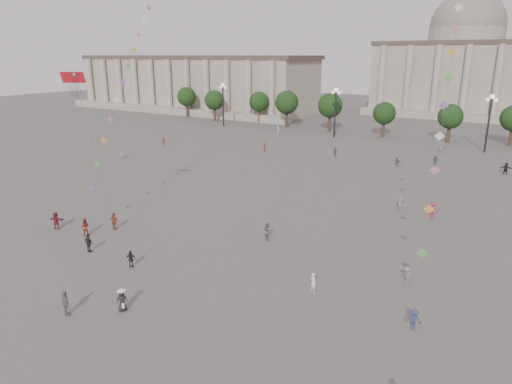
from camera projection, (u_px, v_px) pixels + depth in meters
The scene contains 30 objects.
ground at pixel (157, 286), 35.75m from camera, with size 360.00×360.00×0.00m, color #4F4C4A.
hall_west at pixel (192, 83), 147.70m from camera, with size 84.00×26.22×17.20m.
hall_central at pixel (462, 66), 136.03m from camera, with size 48.30×34.30×35.50m.
tree_row at pixel (415, 113), 97.21m from camera, with size 137.12×5.12×8.00m.
lamp_post_far_west at pixel (223, 97), 113.29m from camera, with size 2.00×0.90×10.65m.
lamp_post_mid_west at pixel (335, 103), 97.88m from camera, with size 2.00×0.90×10.65m.
lamp_post_mid_east at pixel (490, 112), 82.47m from camera, with size 2.00×0.90×10.65m.
person_crowd_0 at pixel (435, 160), 74.67m from camera, with size 0.91×0.38×1.56m, color navy.
person_crowd_1 at pixel (122, 153), 79.58m from camera, with size 0.90×0.70×1.85m, color silver.
person_crowd_2 at pixel (163, 142), 89.55m from camera, with size 1.21×0.69×1.87m, color #9E2B3D.
person_crowd_4 at pixel (441, 148), 84.00m from camera, with size 1.71×0.55×1.85m, color silver.
person_crowd_6 at pixel (407, 276), 35.70m from camera, with size 0.98×0.56×1.52m, color slate.
person_crowd_7 at pixel (400, 204), 52.75m from camera, with size 1.43×0.46×1.54m, color silver.
person_crowd_8 at pixel (432, 211), 50.04m from camera, with size 1.24×0.71×1.92m, color #9A2A3F.
person_crowd_9 at pixel (506, 168), 68.79m from camera, with size 1.69×0.54×1.82m, color black.
person_crowd_10 at pixel (278, 131), 102.47m from camera, with size 0.71×0.46×1.94m, color silver.
person_crowd_12 at pixel (397, 161), 74.18m from camera, with size 1.37×0.44×1.48m, color slate.
person_crowd_13 at pixel (313, 283), 34.58m from camera, with size 0.57×0.38×1.57m, color white.
person_crowd_16 at pixel (335, 152), 80.47m from camera, with size 1.00×0.42×1.71m, color #5C5D61.
person_crowd_17 at pixel (265, 147), 84.91m from camera, with size 1.14×0.66×1.77m, color #A02B34.
person_crowd_19 at pixel (268, 231), 44.47m from camera, with size 0.84×0.65×1.73m, color slate.
tourist_0 at pixel (114, 221), 47.00m from camera, with size 1.06×0.44×1.80m, color #9D3D2A.
tourist_1 at pixel (89, 243), 41.62m from camera, with size 1.04×0.43×1.77m, color black.
tourist_2 at pixel (56, 221), 47.18m from camera, with size 1.69×0.54×1.82m, color maroon.
tourist_3 at pixel (66, 303), 31.41m from camera, with size 1.12×0.46×1.90m, color slate.
tourist_4 at pixel (131, 259), 38.63m from camera, with size 0.90×0.37×1.53m, color black.
kite_flyer_0 at pixel (85, 227), 45.48m from camera, with size 0.88×0.69×1.81m, color maroon.
kite_flyer_1 at pixel (414, 319), 29.85m from camera, with size 0.96×0.55×1.49m, color navy.
hat_person at pixel (122, 300), 32.01m from camera, with size 0.92×0.92×1.69m.
dragon_kite at pixel (74, 86), 42.57m from camera, with size 2.17×1.64×14.37m.
Camera 1 is at (23.81, -22.90, 17.36)m, focal length 32.00 mm.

